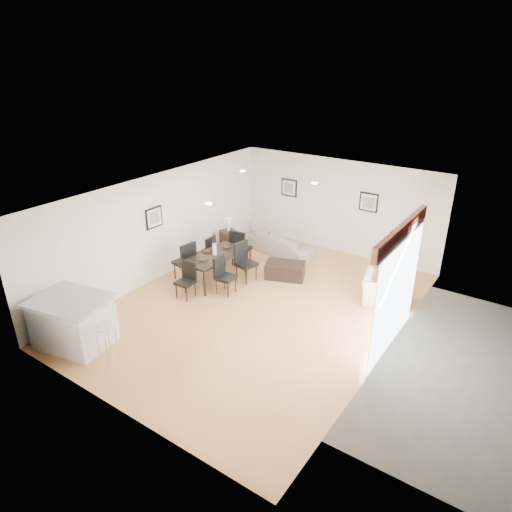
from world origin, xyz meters
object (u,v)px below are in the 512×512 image
Objects in this scene: dining_table at (215,257)px; sofa at (281,244)px; dining_chair_wfar at (208,251)px; dining_chair_head at (187,277)px; armchair at (387,290)px; dining_chair_enear at (223,273)px; coffee_table at (285,270)px; kitchen_island at (73,321)px; side_table at (229,240)px; dining_chair_efar at (244,259)px; bar_stool at (105,331)px; dining_chair_foot at (240,246)px; dining_chair_wnear at (186,259)px.

sofa is at bearing 80.55° from dining_table.
sofa is 2.14× the size of dining_chair_wfar.
armchair is at bearing 27.86° from dining_chair_head.
dining_chair_enear is 1.07× the size of dining_chair_head.
kitchen_island is (-1.94, -4.89, 0.32)m from coffee_table.
dining_table is 1.87× the size of dining_chair_wfar.
coffee_table is (1.40, 2.17, -0.30)m from dining_chair_head.
dining_table is at bearing -62.09° from side_table.
dining_table is 1.72× the size of coffee_table.
side_table is at bearing 142.50° from coffee_table.
coffee_table is (0.82, 0.69, -0.37)m from dining_chair_efar.
dining_chair_enear is 1.20× the size of bar_stool.
dining_chair_efar is at bearing -41.71° from side_table.
dining_chair_enear reaches higher than sofa.
dining_chair_efar reaches higher than dining_chair_wfar.
side_table is at bearing 104.46° from bar_stool.
dining_chair_foot is (0.01, 1.03, -0.05)m from dining_table.
dining_chair_wnear is 1.14× the size of dining_chair_wfar.
dining_chair_wfar is at bearing 70.01° from sofa.
dining_chair_head is (-0.59, -1.48, -0.07)m from dining_chair_efar.
bar_stool is (-0.03, -6.15, 0.39)m from sofa.
armchair is 1.16× the size of dining_chair_wfar.
dining_chair_head is at bearing 90.88° from sofa.
dining_chair_wnear is at bearing -140.50° from dining_table.
dining_chair_foot is at bearing 95.56° from bar_stool.
dining_chair_efar is at bearing 65.99° from dining_chair_head.
bar_stool is at bearing 11.46° from dining_chair_wfar.
dining_chair_wnear is 1.18× the size of dining_chair_head.
bar_stool is (0.48, -3.77, 0.05)m from dining_table.
dining_chair_foot is (0.01, 2.07, 0.08)m from dining_chair_head.
dining_chair_foot is at bearing -38.83° from side_table.
dining_chair_wfar is 2.14m from coffee_table.
dining_chair_efar is at bearing 101.61° from sofa.
sofa is 1.47m from dining_chair_foot.
dining_chair_head is 3.02m from side_table.
side_table is (-5.00, 0.51, -0.07)m from armchair.
dining_chair_efar is 0.98× the size of dining_chair_foot.
sofa is at bearing 68.91° from kitchen_island.
side_table is (-0.96, 2.85, -0.22)m from dining_chair_head.
dining_chair_head is at bearing -87.50° from dining_table.
dining_chair_head is (0.58, -0.61, -0.09)m from dining_chair_wnear.
dining_chair_enear is at bearing 59.98° from kitchen_island.
dining_chair_efar reaches higher than dining_table.
dining_chair_head is at bearing -71.47° from side_table.
armchair is 4.67m from dining_chair_head.
armchair is 1.07× the size of coffee_table.
dining_chair_foot is at bearing 168.48° from dining_chair_wnear.
dining_chair_wfar is at bearing 50.35° from dining_chair_enear.
side_table is (-0.37, 1.39, -0.23)m from dining_chair_wfar.
dining_chair_enear reaches higher than dining_table.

